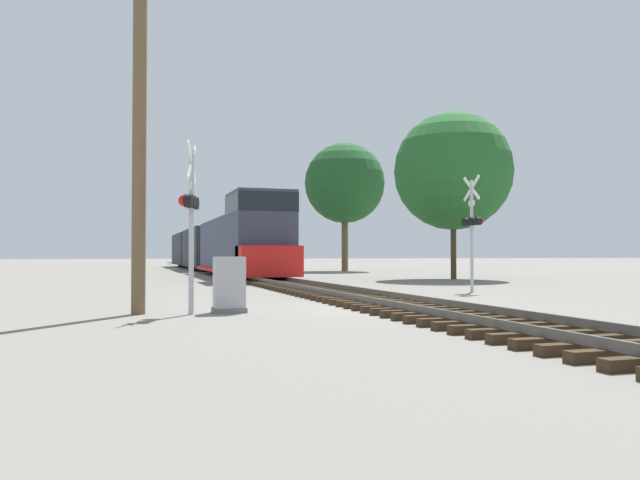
% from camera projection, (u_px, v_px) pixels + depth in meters
% --- Properties ---
extents(ground_plane, '(400.00, 400.00, 0.00)m').
position_uv_depth(ground_plane, '(396.00, 309.00, 15.97)').
color(ground_plane, slate).
extents(rail_track_bed, '(2.60, 160.00, 0.31)m').
position_uv_depth(rail_track_bed, '(396.00, 303.00, 15.97)').
color(rail_track_bed, '#382819').
rests_on(rail_track_bed, ground).
extents(freight_train, '(3.06, 46.97, 4.61)m').
position_uv_depth(freight_train, '(211.00, 248.00, 50.63)').
color(freight_train, '#33384C').
rests_on(freight_train, ground).
extents(crossing_signal_near, '(0.56, 1.01, 3.99)m').
position_uv_depth(crossing_signal_near, '(190.00, 210.00, 14.41)').
color(crossing_signal_near, '#B7B7BC').
rests_on(crossing_signal_near, ground).
extents(crossing_signal_far, '(0.44, 1.01, 4.29)m').
position_uv_depth(crossing_signal_far, '(472.00, 225.00, 22.89)').
color(crossing_signal_far, '#B7B7BC').
rests_on(crossing_signal_far, ground).
extents(relay_cabinet, '(0.79, 0.53, 1.34)m').
position_uv_depth(relay_cabinet, '(229.00, 285.00, 14.84)').
color(relay_cabinet, slate).
rests_on(relay_cabinet, ground).
extents(utility_pole, '(1.80, 0.32, 9.70)m').
position_uv_depth(utility_pole, '(140.00, 102.00, 14.55)').
color(utility_pole, brown).
rests_on(utility_pole, ground).
extents(tree_far_right, '(6.67, 6.67, 9.44)m').
position_uv_depth(tree_far_right, '(453.00, 171.00, 35.16)').
color(tree_far_right, '#473521').
rests_on(tree_far_right, ground).
extents(tree_mid_background, '(6.79, 6.79, 10.85)m').
position_uv_depth(tree_mid_background, '(345.00, 183.00, 52.78)').
color(tree_mid_background, brown).
rests_on(tree_mid_background, ground).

